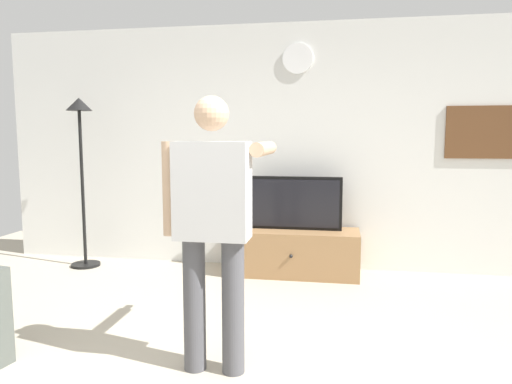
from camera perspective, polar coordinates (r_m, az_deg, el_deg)
The scene contains 7 objects.
back_wall at distance 5.32m, azimuth 2.46°, elevation 5.42°, with size 6.40×0.10×2.70m, color silver.
tv_stand at distance 5.09m, azimuth 4.56°, elevation -7.27°, with size 1.38×0.55×0.48m.
television at distance 5.04m, azimuth 4.66°, elevation -1.34°, with size 1.01×0.07×0.57m.
wall_clock at distance 5.30m, azimuth 5.07°, elevation 15.81°, with size 0.33×0.33×0.03m, color white.
framed_picture at distance 5.43m, azimuth 25.94°, elevation 6.53°, with size 0.77×0.04×0.54m, color brown.
floor_lamp at distance 5.60m, azimuth -20.47°, elevation 5.13°, with size 0.32×0.32×1.90m.
person_standing_nearer_lamp at distance 2.90m, azimuth -5.20°, elevation -3.08°, with size 0.63×0.78×1.71m.
Camera 1 is at (0.68, -2.32, 1.47)m, focal length 33.01 mm.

